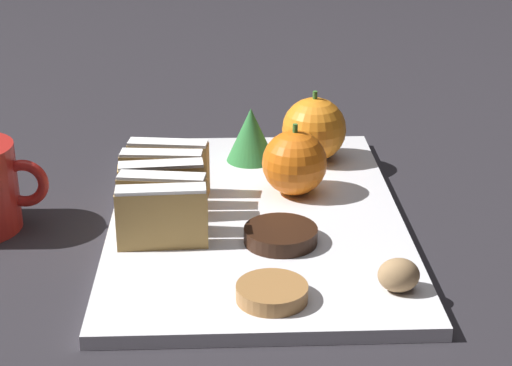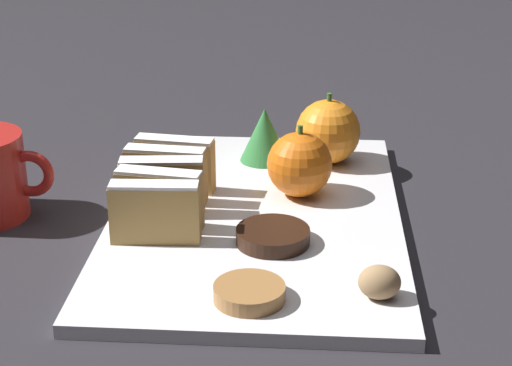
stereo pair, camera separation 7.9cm
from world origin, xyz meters
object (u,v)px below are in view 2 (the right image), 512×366
Objects in this scene: chocolate_cookie at (273,236)px; orange_far at (300,164)px; walnut at (380,282)px; orange_near at (328,132)px.

orange_far is at bearing 79.19° from chocolate_cookie.
walnut is 0.12m from chocolate_cookie.
walnut reaches higher than chocolate_cookie.
chocolate_cookie is (-0.05, -0.20, -0.03)m from orange_near.
chocolate_cookie is (-0.02, -0.11, -0.03)m from orange_far.
chocolate_cookie is at bearing -100.81° from orange_far.
orange_far is 0.11m from chocolate_cookie.
orange_near is 1.19× the size of chocolate_cookie.
walnut is at bearing -45.26° from chocolate_cookie.
orange_far is 0.21m from walnut.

